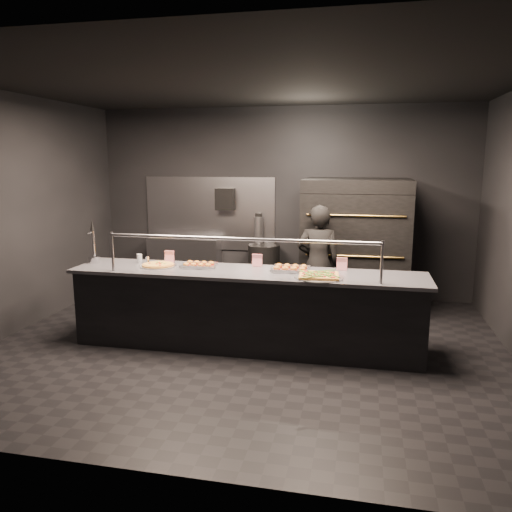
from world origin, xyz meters
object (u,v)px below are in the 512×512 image
service_counter (246,309)px  trash_bin (264,271)px  fire_extinguisher (259,230)px  round_pizza (158,265)px  slider_tray_a (199,265)px  prep_shelf (185,264)px  square_pizza (319,276)px  slider_tray_b (290,269)px  worker (318,264)px  beer_tap (94,251)px  towel_dispenser (225,199)px  pizza_oven (355,244)px

service_counter → trash_bin: service_counter is taller
fire_extinguisher → round_pizza: bearing=-107.3°
fire_extinguisher → slider_tray_a: 2.32m
prep_shelf → square_pizza: (2.45, -2.47, 0.49)m
slider_tray_b → worker: worker is taller
slider_tray_a → worker: bearing=38.4°
slider_tray_a → service_counter: bearing=-9.4°
service_counter → square_pizza: bearing=-10.0°
prep_shelf → worker: size_ratio=0.75×
beer_tap → slider_tray_b: size_ratio=1.10×
beer_tap → slider_tray_a: 1.36m
service_counter → towel_dispenser: size_ratio=11.71×
beer_tap → round_pizza: beer_tap is taller
round_pizza → worker: size_ratio=0.27×
square_pizza → slider_tray_a: bearing=170.3°
square_pizza → fire_extinguisher: bearing=115.2°
service_counter → prep_shelf: service_counter is taller
fire_extinguisher → beer_tap: (-1.60, -2.34, 0.01)m
fire_extinguisher → pizza_oven: bearing=-17.9°
round_pizza → square_pizza: square_pizza is taller
towel_dispenser → round_pizza: bearing=-94.6°
slider_tray_a → prep_shelf: bearing=114.2°
square_pizza → round_pizza: bearing=174.7°
prep_shelf → worker: bearing=-26.7°
towel_dispenser → service_counter: bearing=-69.4°
beer_tap → round_pizza: size_ratio=1.24×
towel_dispenser → fire_extinguisher: towel_dispenser is taller
towel_dispenser → fire_extinguisher: size_ratio=0.69×
trash_bin → fire_extinguisher: bearing=124.8°
prep_shelf → round_pizza: bearing=-77.4°
slider_tray_a → worker: (1.33, 1.05, -0.15)m
fire_extinguisher → square_pizza: bearing=-64.8°
prep_shelf → trash_bin: (1.38, -0.10, -0.03)m
pizza_oven → round_pizza: bearing=-140.8°
prep_shelf → square_pizza: size_ratio=2.24×
fire_extinguisher → trash_bin: bearing=-55.2°
towel_dispenser → beer_tap: towel_dispenser is taller
fire_extinguisher → beer_tap: bearing=-124.4°
slider_tray_a → worker: 1.70m
prep_shelf → fire_extinguisher: (1.25, 0.08, 0.61)m
pizza_oven → trash_bin: pizza_oven is taller
square_pizza → worker: worker is taller
towel_dispenser → trash_bin: 1.32m
fire_extinguisher → slider_tray_a: fire_extinguisher is taller
pizza_oven → service_counter: bearing=-122.3°
prep_shelf → trash_bin: size_ratio=1.42×
pizza_oven → square_pizza: 2.08m
service_counter → slider_tray_a: size_ratio=8.92×
beer_tap → slider_tray_b: beer_tap is taller
beer_tap → worker: 2.90m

